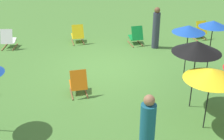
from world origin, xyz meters
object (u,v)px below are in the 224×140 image
umbrella_3 (189,29)px  umbrella_0 (211,74)px  deckchair_6 (8,40)px  deckchair_8 (78,83)px  deckchair_10 (136,36)px  umbrella_2 (197,47)px  deckchair_7 (199,31)px  umbrella_4 (213,24)px  person_0 (156,29)px  deckchair_3 (78,35)px  person_1 (147,137)px

umbrella_3 → umbrella_0: bearing=83.0°
deckchair_6 → deckchair_8: size_ratio=1.00×
deckchair_10 → umbrella_0: umbrella_0 is taller
umbrella_2 → deckchair_7: bearing=-112.6°
deckchair_7 → umbrella_3: 4.47m
deckchair_8 → umbrella_4: umbrella_4 is taller
deckchair_6 → umbrella_2: umbrella_2 is taller
umbrella_0 → umbrella_2: size_ratio=0.84×
person_0 → deckchair_3: bearing=-35.0°
deckchair_6 → umbrella_4: 7.97m
umbrella_4 → person_1: 5.27m
umbrella_3 → person_0: 3.07m
umbrella_2 → person_0: (-0.06, -4.55, -0.98)m
deckchair_6 → umbrella_2: 7.96m
deckchair_6 → person_1: 8.53m
deckchair_3 → deckchair_8: bearing=82.4°
deckchair_7 → umbrella_0: size_ratio=0.51×
umbrella_4 → person_0: umbrella_4 is taller
umbrella_0 → umbrella_3: size_ratio=0.89×
umbrella_2 → deckchair_6: bearing=-40.6°
deckchair_10 → deckchair_6: bearing=-10.6°
deckchair_10 → person_0: 0.96m
deckchair_3 → deckchair_10: 2.49m
deckchair_10 → umbrella_3: 3.76m
deckchair_10 → umbrella_4: (-1.92, 3.03, 1.39)m
deckchair_7 → person_0: (2.19, 0.88, 0.44)m
deckchair_7 → umbrella_4: 3.88m
deckchair_6 → umbrella_3: 7.30m
deckchair_6 → umbrella_4: (-7.19, 3.15, 1.39)m
deckchair_7 → deckchair_8: bearing=29.7°
deckchair_7 → deckchair_3: bearing=-10.0°
deckchair_7 → person_1: 8.71m
person_0 → deckchair_6: bearing=-24.8°
umbrella_2 → person_0: umbrella_2 is taller
umbrella_3 → deckchair_8: bearing=10.5°
deckchair_6 → deckchair_8: bearing=129.6°
umbrella_2 → person_1: bearing=53.1°
deckchair_6 → deckchair_10: same height
person_0 → deckchair_7: bearing=-177.7°
umbrella_0 → person_1: bearing=36.7°
deckchair_8 → person_1: person_1 is taller
deckchair_8 → person_0: person_0 is taller
umbrella_2 → person_1: (1.73, 2.30, -0.93)m
deckchair_7 → umbrella_3: (1.92, 3.80, 1.36)m
deckchair_8 → umbrella_2: umbrella_2 is taller
deckchair_8 → umbrella_0: bearing=139.7°
deckchair_8 → umbrella_4: size_ratio=0.44×
deckchair_8 → person_0: 4.78m
umbrella_3 → deckchair_6: bearing=-28.9°
deckchair_10 → person_0: size_ratio=0.49×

